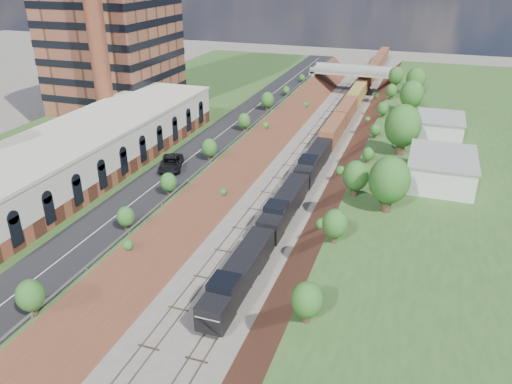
% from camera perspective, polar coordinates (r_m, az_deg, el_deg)
% --- Properties ---
extents(platform_left, '(44.00, 180.00, 5.00)m').
position_cam_1_polar(platform_left, '(101.54, -13.58, 5.77)').
color(platform_left, '#305824').
rests_on(platform_left, ground).
extents(platform_right, '(44.00, 180.00, 5.00)m').
position_cam_1_polar(platform_right, '(87.62, 26.17, 0.68)').
color(platform_right, '#305824').
rests_on(platform_right, ground).
extents(embankment_left, '(10.00, 180.00, 10.00)m').
position_cam_1_polar(embankment_left, '(92.92, -1.81, 3.02)').
color(embankment_left, brown).
rests_on(embankment_left, ground).
extents(embankment_right, '(10.00, 180.00, 10.00)m').
position_cam_1_polar(embankment_right, '(88.06, 11.70, 1.20)').
color(embankment_right, brown).
rests_on(embankment_right, ground).
extents(rail_left_track, '(1.58, 180.00, 0.18)m').
position_cam_1_polar(rail_left_track, '(90.43, 3.17, 2.41)').
color(rail_left_track, gray).
rests_on(rail_left_track, ground).
extents(rail_right_track, '(1.58, 180.00, 0.18)m').
position_cam_1_polar(rail_right_track, '(89.27, 6.38, 1.98)').
color(rail_right_track, gray).
rests_on(rail_right_track, ground).
extents(road, '(8.00, 180.00, 0.10)m').
position_cam_1_polar(road, '(92.76, -4.47, 6.25)').
color(road, black).
rests_on(road, platform_left).
extents(guardrail, '(0.10, 171.00, 0.70)m').
position_cam_1_polar(guardrail, '(90.94, -2.14, 6.25)').
color(guardrail, '#99999E').
rests_on(guardrail, platform_left).
extents(commercial_building, '(14.30, 62.30, 7.00)m').
position_cam_1_polar(commercial_building, '(80.01, -19.17, 4.40)').
color(commercial_building, brown).
rests_on(commercial_building, platform_left).
extents(smokestack, '(3.20, 3.20, 40.00)m').
position_cam_1_polar(smokestack, '(95.18, -17.93, 18.00)').
color(smokestack, brown).
rests_on(smokestack, platform_left).
extents(overpass, '(24.50, 8.30, 7.40)m').
position_cam_1_polar(overpass, '(146.84, 11.18, 12.86)').
color(overpass, gray).
rests_on(overpass, ground).
extents(white_building_near, '(9.00, 12.00, 4.00)m').
position_cam_1_polar(white_building_near, '(77.63, 20.41, 2.39)').
color(white_building_near, silver).
rests_on(white_building_near, platform_right).
extents(white_building_far, '(8.00, 10.00, 3.60)m').
position_cam_1_polar(white_building_far, '(98.50, 20.21, 6.96)').
color(white_building_far, silver).
rests_on(white_building_far, platform_right).
extents(tree_right_large, '(5.25, 5.25, 7.61)m').
position_cam_1_polar(tree_right_large, '(65.59, 15.00, 1.29)').
color(tree_right_large, '#473323').
rests_on(tree_right_large, platform_right).
extents(tree_left_crest, '(2.45, 2.45, 3.55)m').
position_cam_1_polar(tree_left_crest, '(58.43, -16.76, -4.57)').
color(tree_left_crest, '#473323').
rests_on(tree_left_crest, platform_left).
extents(freight_train, '(2.96, 166.68, 4.55)m').
position_cam_1_polar(freight_train, '(127.14, 10.80, 9.93)').
color(freight_train, black).
rests_on(freight_train, ground).
extents(suv, '(5.45, 7.69, 1.95)m').
position_cam_1_polar(suv, '(78.83, -9.69, 3.27)').
color(suv, black).
rests_on(suv, road).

